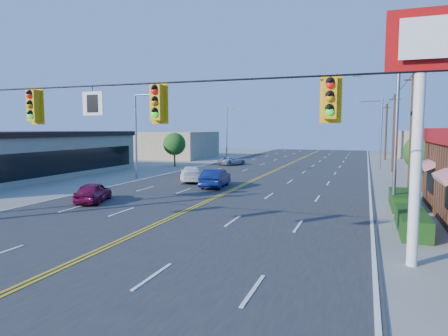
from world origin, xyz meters
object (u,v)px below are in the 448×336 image
(kfc_pylon, at_px, (420,86))
(car_magenta, at_px, (93,193))
(signal_span, at_px, (60,122))
(car_silver, at_px, (232,161))
(car_white, at_px, (192,174))
(car_blue, at_px, (215,179))

(kfc_pylon, height_order, car_magenta, kfc_pylon)
(kfc_pylon, distance_m, car_magenta, 19.43)
(signal_span, relative_size, car_silver, 6.28)
(car_white, relative_size, car_silver, 1.22)
(kfc_pylon, xyz_separation_m, car_blue, (-12.75, 14.68, -5.32))
(car_blue, bearing_deg, car_magenta, 54.27)
(car_blue, distance_m, car_silver, 19.52)
(car_white, bearing_deg, car_magenta, 56.74)
(car_white, bearing_deg, car_blue, 118.10)
(signal_span, distance_m, car_magenta, 12.68)
(signal_span, distance_m, car_blue, 19.21)
(signal_span, xyz_separation_m, car_white, (-4.78, 21.11, -4.20))
(signal_span, relative_size, kfc_pylon, 2.86)
(car_magenta, distance_m, car_white, 11.27)
(car_magenta, xyz_separation_m, car_silver, (0.02, 27.60, -0.09))
(signal_span, height_order, car_white, signal_span)
(signal_span, bearing_deg, car_silver, 99.85)
(car_magenta, xyz_separation_m, car_blue, (4.92, 8.70, 0.09))
(car_silver, bearing_deg, car_magenta, 114.93)
(car_magenta, height_order, car_white, car_white)
(kfc_pylon, bearing_deg, car_magenta, 161.29)
(car_blue, height_order, car_white, car_blue)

